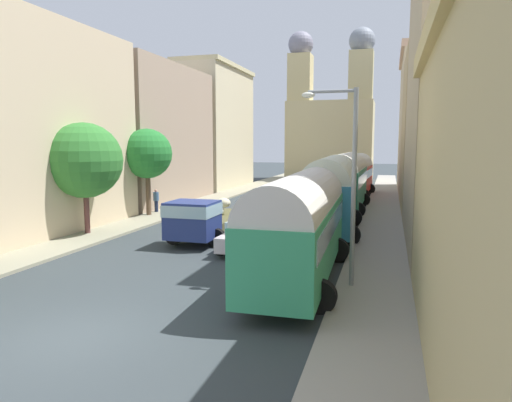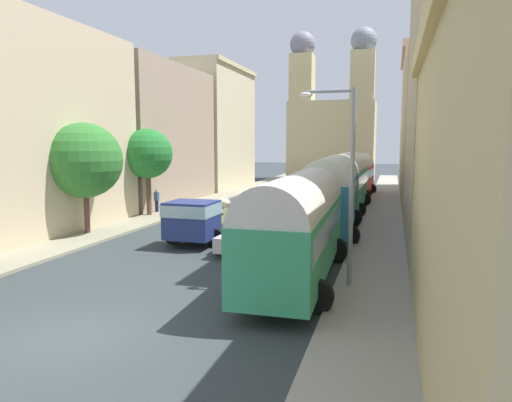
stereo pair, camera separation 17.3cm
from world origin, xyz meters
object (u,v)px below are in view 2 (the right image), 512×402
car_3 (248,235)px  parked_bus_3 (356,173)px  cargo_truck_0 (204,218)px  car_5 (322,188)px  car_4 (288,209)px  car_2 (310,178)px  car_0 (277,193)px  pedestrian_0 (157,200)px  parked_bus_2 (347,179)px  parked_bus_0 (298,222)px  car_1 (292,186)px  streetlamp_near (344,171)px  parked_bus_1 (331,192)px

car_3 → parked_bus_3: bearing=82.4°
parked_bus_3 → cargo_truck_0: (-5.92, -21.57, -1.03)m
car_5 → parked_bus_3: bearing=5.3°
car_4 → car_2: bearing=97.1°
parked_bus_3 → car_3: (-3.10, -23.11, -1.44)m
parked_bus_3 → car_0: 8.27m
car_2 → car_5: (3.22, -11.72, 0.05)m
parked_bus_3 → pedestrian_0: parked_bus_3 is taller
parked_bus_2 → parked_bus_3: parked_bus_2 is taller
parked_bus_0 → car_2: (-6.31, 38.43, -1.39)m
car_2 → pedestrian_0: 26.47m
parked_bus_3 → car_5: (-3.09, -0.29, -1.37)m
car_1 → parked_bus_0: bearing=-77.5°
car_0 → car_3: car_0 is taller
car_4 → streetlamp_near: 13.84m
car_1 → car_2: 10.76m
parked_bus_3 → car_3: parked_bus_3 is taller
parked_bus_1 → pedestrian_0: (-12.66, 3.74, -1.35)m
parked_bus_1 → car_5: parked_bus_1 is taller
parked_bus_3 → car_1: size_ratio=2.23×
pedestrian_0 → streetlamp_near: size_ratio=0.26×
parked_bus_2 → car_1: 11.55m
parked_bus_1 → car_0: bearing=115.8°
parked_bus_0 → pedestrian_0: (-12.66, 12.74, -1.17)m
parked_bus_2 → pedestrian_0: 13.78m
cargo_truck_0 → car_5: size_ratio=1.61×
car_4 → car_5: size_ratio=0.99×
car_5 → parked_bus_0: bearing=-83.4°
parked_bus_2 → car_2: 21.44m
pedestrian_0 → streetlamp_near: (14.31, -13.21, 3.05)m
parked_bus_0 → parked_bus_2: size_ratio=1.06×
car_3 → pedestrian_0: 13.03m
parked_bus_1 → car_1: (-6.12, 18.67, -1.57)m
car_2 → car_4: (3.27, -26.29, 0.04)m
cargo_truck_0 → pedestrian_0: 9.94m
parked_bus_0 → parked_bus_3: 27.00m
car_0 → car_4: 9.96m
parked_bus_3 → streetlamp_near: size_ratio=1.42×
parked_bus_1 → pedestrian_0: 13.27m
car_1 → streetlamp_near: 29.38m
parked_bus_1 → parked_bus_3: size_ratio=0.92×
parked_bus_0 → cargo_truck_0: (-5.92, 5.43, -0.99)m
car_4 → parked_bus_1: bearing=-45.9°
parked_bus_3 → pedestrian_0: size_ratio=5.53×
parked_bus_0 → car_3: size_ratio=2.34×
streetlamp_near → car_1: bearing=105.4°
car_3 → cargo_truck_0: bearing=151.3°
car_4 → streetlamp_near: (4.69, -12.61, 3.24)m
parked_bus_2 → car_2: size_ratio=2.47×
car_5 → pedestrian_0: bearing=-124.4°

